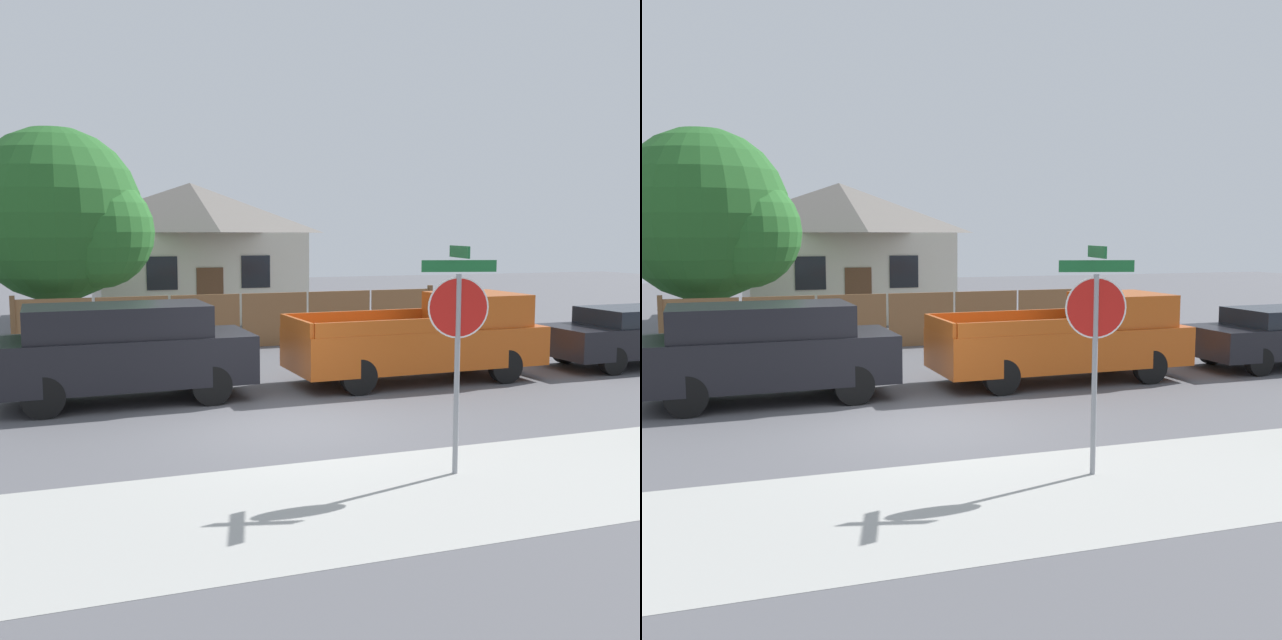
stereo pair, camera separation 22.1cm
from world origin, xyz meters
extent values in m
plane|color=#56565B|center=(0.00, 0.00, 0.00)|extent=(80.00, 80.00, 0.00)
cube|color=#A3A39E|center=(0.00, -3.60, 0.00)|extent=(36.00, 3.20, 0.01)
cube|color=brown|center=(-3.53, 8.55, 0.74)|extent=(1.86, 0.06, 1.49)
cube|color=brown|center=(-1.59, 8.55, 0.74)|extent=(1.86, 0.06, 1.49)
cube|color=brown|center=(0.34, 8.55, 0.74)|extent=(1.86, 0.06, 1.49)
cube|color=brown|center=(2.28, 8.55, 0.74)|extent=(1.86, 0.06, 1.49)
cube|color=brown|center=(4.22, 8.55, 0.74)|extent=(1.86, 0.06, 1.49)
cube|color=brown|center=(6.15, 8.55, 0.74)|extent=(1.86, 0.06, 1.49)
cube|color=brown|center=(-4.50, 8.55, 0.79)|extent=(0.12, 0.12, 1.59)
cube|color=brown|center=(7.12, 8.55, 0.79)|extent=(0.12, 0.12, 1.59)
cube|color=beige|center=(1.41, 17.00, 1.58)|extent=(7.02, 7.22, 3.17)
pyramid|color=#5B5651|center=(1.41, 17.00, 4.10)|extent=(7.59, 7.79, 1.86)
cube|color=black|center=(-0.17, 13.38, 1.84)|extent=(1.00, 0.04, 1.10)
cube|color=black|center=(2.99, 13.38, 1.84)|extent=(1.00, 0.04, 1.10)
cube|color=brown|center=(1.41, 13.38, 1.00)|extent=(0.90, 0.04, 2.00)
cylinder|color=brown|center=(-3.41, 10.44, 0.93)|extent=(0.40, 0.40, 1.86)
sphere|color=#235B23|center=(-3.41, 10.44, 3.64)|extent=(4.75, 4.75, 4.75)
sphere|color=#266326|center=(-2.34, 9.84, 3.17)|extent=(3.09, 3.09, 3.09)
cube|color=black|center=(-2.29, 2.66, 0.80)|extent=(4.69, 1.97, 0.90)
cube|color=black|center=(-2.41, 2.66, 1.53)|extent=(3.29, 1.80, 0.58)
cube|color=black|center=(-0.86, 2.69, 1.53)|extent=(0.09, 1.66, 0.48)
cylinder|color=black|center=(-0.86, 3.52, 0.37)|extent=(0.73, 0.22, 0.73)
cylinder|color=black|center=(-0.83, 1.86, 0.37)|extent=(0.73, 0.22, 0.73)
cylinder|color=black|center=(-3.75, 3.47, 0.37)|extent=(0.73, 0.22, 0.73)
cylinder|color=black|center=(-3.72, 1.80, 0.37)|extent=(0.73, 0.22, 0.73)
cube|color=#B74C14|center=(3.69, 2.66, 0.75)|extent=(5.44, 2.05, 0.82)
cube|color=#B74C14|center=(5.17, 2.69, 1.50)|extent=(1.76, 1.82, 0.68)
cube|color=#B74C14|center=(2.75, 3.57, 1.30)|extent=(3.39, 0.15, 0.29)
cube|color=#B74C14|center=(2.79, 1.72, 1.30)|extent=(3.39, 0.15, 0.29)
cube|color=#B74C14|center=(1.03, 2.61, 1.30)|extent=(0.12, 1.85, 0.29)
cylinder|color=black|center=(5.34, 3.56, 0.36)|extent=(0.71, 0.22, 0.71)
cylinder|color=black|center=(5.38, 1.83, 0.36)|extent=(0.71, 0.22, 0.71)
cylinder|color=black|center=(2.00, 3.49, 0.36)|extent=(0.71, 0.22, 0.71)
cylinder|color=black|center=(2.03, 1.77, 0.36)|extent=(0.71, 0.22, 0.71)
cube|color=black|center=(9.56, 2.66, 0.65)|extent=(4.68, 1.93, 0.69)
cube|color=black|center=(9.38, 2.66, 1.19)|extent=(2.17, 1.70, 0.40)
cylinder|color=black|center=(8.11, 3.45, 0.32)|extent=(0.63, 0.22, 0.63)
cylinder|color=black|center=(8.14, 1.82, 0.32)|extent=(0.63, 0.22, 0.63)
cylinder|color=gray|center=(1.39, -3.10, 1.30)|extent=(0.07, 0.07, 2.61)
cylinder|color=red|center=(1.39, -3.10, 2.18)|extent=(0.73, 0.21, 0.74)
cylinder|color=white|center=(1.39, -3.10, 2.18)|extent=(0.77, 0.21, 0.79)
cube|color=#19602D|center=(1.39, -3.10, 2.71)|extent=(0.94, 0.26, 0.15)
cube|color=#19602D|center=(1.39, -3.10, 2.89)|extent=(0.24, 0.85, 0.15)
camera|label=1|loc=(-3.42, -11.44, 3.11)|focal=42.00mm
camera|label=2|loc=(-3.21, -11.51, 3.11)|focal=42.00mm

